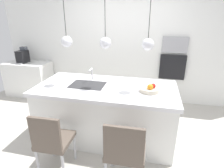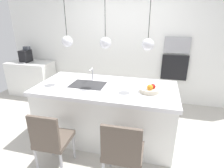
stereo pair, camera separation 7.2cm
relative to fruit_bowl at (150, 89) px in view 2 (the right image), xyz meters
The scene contains 15 objects.
floor 1.18m from the fruit_bowl, behind, with size 6.60×6.60×0.00m, color #BCB7AD.
back_wall 1.87m from the fruit_bowl, 112.02° to the left, with size 6.00×0.10×2.60m, color white.
kitchen_island 0.85m from the fruit_bowl, behind, with size 2.23×1.08×0.91m.
sink_basin 1.00m from the fruit_bowl, behind, with size 0.56×0.40×0.02m, color #2D2D30.
faucet 1.04m from the fruit_bowl, 164.86° to the left, with size 0.02×0.17×0.22m.
fruit_bowl is the anchor object (origin of this frame).
side_counter 3.41m from the fruit_bowl, 156.60° to the left, with size 1.10×0.60×0.85m, color white.
coffee_machine 3.45m from the fruit_bowl, 157.11° to the left, with size 0.20×0.35×0.38m.
microwave 1.75m from the fruit_bowl, 74.67° to the left, with size 0.54×0.08×0.34m, color #9E9EA3.
oven 1.70m from the fruit_bowl, 74.67° to the left, with size 0.56×0.08×0.56m, color black.
chair_near 1.52m from the fruit_bowl, 143.00° to the right, with size 0.42×0.45×0.90m.
chair_middle 1.00m from the fruit_bowl, 104.53° to the right, with size 0.48×0.43×0.91m.
pendant_light_left 1.46m from the fruit_bowl, behind, with size 0.17×0.17×0.77m.
pendant_light_center 0.95m from the fruit_bowl, behind, with size 0.17×0.17×0.77m.
pendant_light_right 0.65m from the fruit_bowl, 143.20° to the left, with size 0.17×0.17×0.77m.
Camera 2 is at (0.77, -2.62, 1.99)m, focal length 29.43 mm.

